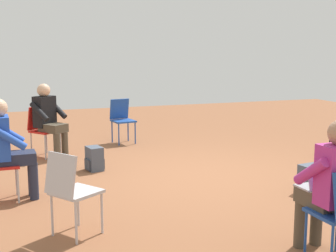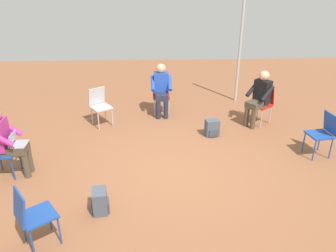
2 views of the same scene
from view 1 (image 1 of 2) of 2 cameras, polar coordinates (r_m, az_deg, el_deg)
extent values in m
plane|color=brown|center=(6.77, 3.93, -6.16)|extent=(16.42, 16.42, 0.00)
cube|color=red|center=(5.95, -19.65, -4.55)|extent=(0.41, 0.41, 0.03)
cylinder|color=#B7B7BC|center=(6.18, -18.00, -6.12)|extent=(0.02, 0.02, 0.42)
cylinder|color=#B7B7BC|center=(5.85, -17.80, -6.97)|extent=(0.02, 0.02, 0.42)
cube|color=#1E4799|center=(9.05, -5.46, 0.61)|extent=(0.46, 0.46, 0.03)
cylinder|color=#1E4799|center=(9.00, -4.02, -0.87)|extent=(0.02, 0.02, 0.42)
cylinder|color=#1E4799|center=(8.87, -6.02, -1.06)|extent=(0.02, 0.02, 0.42)
cylinder|color=#1E4799|center=(9.31, -4.89, -0.55)|extent=(0.02, 0.02, 0.42)
cylinder|color=#1E4799|center=(9.18, -6.83, -0.72)|extent=(0.02, 0.02, 0.42)
cube|color=#1E4799|center=(9.19, -5.95, 2.09)|extent=(0.39, 0.15, 0.40)
cylinder|color=black|center=(8.45, 19.10, -2.06)|extent=(0.02, 0.02, 0.42)
cube|color=#B7B7BC|center=(4.68, -11.10, -7.91)|extent=(0.55, 0.55, 0.03)
cylinder|color=#B7B7BC|center=(4.98, -10.90, -9.56)|extent=(0.02, 0.02, 0.42)
cylinder|color=#B7B7BC|center=(4.75, -8.06, -10.44)|extent=(0.02, 0.02, 0.42)
cylinder|color=#B7B7BC|center=(4.77, -13.95, -10.53)|extent=(0.02, 0.02, 0.42)
cylinder|color=#B7B7BC|center=(4.53, -11.14, -11.53)|extent=(0.02, 0.02, 0.42)
cube|color=#B7B7BC|center=(4.50, -12.98, -5.82)|extent=(0.29, 0.37, 0.40)
cube|color=#1E4799|center=(4.27, 19.81, -9.99)|extent=(0.41, 0.41, 0.03)
cylinder|color=#1E4799|center=(4.37, 16.43, -12.52)|extent=(0.02, 0.02, 0.42)
cylinder|color=#1E4799|center=(4.13, 19.35, -14.01)|extent=(0.02, 0.02, 0.42)
cube|color=red|center=(8.17, -14.72, -0.61)|extent=(0.56, 0.56, 0.03)
cylinder|color=#B7B7BC|center=(8.21, -12.97, -2.10)|extent=(0.02, 0.02, 0.42)
cylinder|color=#B7B7BC|center=(7.98, -14.72, -2.50)|extent=(0.02, 0.02, 0.42)
cylinder|color=#B7B7BC|center=(8.45, -14.58, -1.84)|extent=(0.02, 0.02, 0.42)
cylinder|color=#B7B7BC|center=(8.23, -16.32, -2.21)|extent=(0.02, 0.02, 0.42)
cube|color=red|center=(8.28, -15.67, 0.98)|extent=(0.36, 0.30, 0.40)
cylinder|color=#4C4233|center=(4.55, 15.82, -11.40)|extent=(0.11, 0.11, 0.45)
cylinder|color=#4C4233|center=(4.66, 17.63, -11.01)|extent=(0.11, 0.11, 0.45)
cube|color=#4C4233|center=(4.39, 18.25, -8.37)|extent=(0.31, 0.42, 0.14)
cylinder|color=#B22D84|center=(4.12, 17.06, -5.32)|extent=(0.10, 0.40, 0.31)
cube|color=#9EA0A5|center=(4.45, 17.40, -7.04)|extent=(0.30, 0.22, 0.02)
cube|color=#B2D1F2|center=(4.34, 18.37, -6.02)|extent=(0.30, 0.06, 0.20)
cylinder|color=#23283D|center=(6.11, -16.20, -6.06)|extent=(0.11, 0.11, 0.45)
cylinder|color=#23283D|center=(5.93, -16.05, -6.50)|extent=(0.11, 0.11, 0.45)
cube|color=#23283D|center=(5.94, -17.87, -3.73)|extent=(0.43, 0.31, 0.14)
cube|color=blue|center=(5.88, -19.83, -1.38)|extent=(0.23, 0.34, 0.52)
cylinder|color=blue|center=(6.08, -18.95, -0.75)|extent=(0.40, 0.10, 0.31)
cylinder|color=blue|center=(5.68, -18.79, -1.42)|extent=(0.40, 0.10, 0.31)
cylinder|color=#4C4233|center=(8.02, -12.45, -2.24)|extent=(0.11, 0.11, 0.45)
cylinder|color=#4C4233|center=(7.90, -13.38, -2.46)|extent=(0.11, 0.11, 0.45)
cube|color=#4C4233|center=(8.02, -13.83, -0.22)|extent=(0.49, 0.52, 0.14)
cube|color=black|center=(8.12, -14.81, 1.71)|extent=(0.40, 0.38, 0.52)
sphere|color=#DBAD89|center=(8.09, -14.92, 4.24)|extent=(0.22, 0.22, 0.22)
cylinder|color=black|center=(8.18, -13.32, 2.01)|extent=(0.31, 0.37, 0.31)
cylinder|color=black|center=(7.91, -15.40, 1.68)|extent=(0.31, 0.37, 0.31)
cube|color=#475160|center=(7.14, -8.96, -3.94)|extent=(0.25, 0.31, 0.36)
cube|color=#39414D|center=(7.16, -8.94, -4.57)|extent=(0.28, 0.24, 0.16)
cube|color=#475160|center=(6.26, 16.99, -6.15)|extent=(0.30, 0.24, 0.36)
cube|color=#39414D|center=(6.28, 16.95, -6.86)|extent=(0.23, 0.27, 0.16)
camera|label=2|loc=(9.47, 34.56, 15.94)|focal=35.00mm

